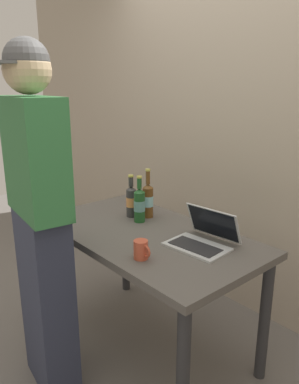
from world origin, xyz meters
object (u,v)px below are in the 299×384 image
Objects in this scene: beer_bottle_green at (131,200)px; beer_bottle_amber at (148,199)px; person_figure at (41,224)px; coffee_mug at (141,250)px; beer_bottle_brown at (139,204)px; laptop at (203,237)px.

beer_bottle_green is 0.11m from beer_bottle_amber.
beer_bottle_amber is at bearing 43.30° from beer_bottle_green.
person_figure reaches higher than coffee_mug.
beer_bottle_brown is 2.76× the size of coffee_mug.
beer_bottle_amber is (0.08, 0.07, 0.01)m from beer_bottle_green.
laptop is 3.25× the size of coffee_mug.
beer_bottle_amber reaches higher than beer_bottle_green.
beer_bottle_brown reaches higher than laptop.
person_figure is (0.07, -0.76, 0.04)m from beer_bottle_amber.
laptop reaches higher than coffee_mug.
laptop is 0.84m from person_figure.
beer_bottle_amber is (-0.03, 0.10, 0.00)m from beer_bottle_brown.
laptop is at bearing -6.88° from beer_bottle_amber.
person_figure reaches higher than beer_bottle_amber.
person_figure is at bearing -137.19° from coffee_mug.
beer_bottle_brown is at bearing -176.33° from laptop.
person_figure is at bearing -84.85° from beer_bottle_amber.
beer_bottle_green is 0.94× the size of beer_bottle_brown.
person_figure reaches higher than beer_bottle_green.
beer_bottle_brown is (0.11, -0.02, 0.00)m from beer_bottle_green.
laptop is at bearing 76.00° from coffee_mug.
person_figure is (0.15, -0.69, 0.05)m from beer_bottle_green.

